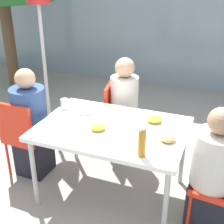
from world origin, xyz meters
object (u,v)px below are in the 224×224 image
chair_far (118,113)px  person_far (124,111)px  chair_right (220,173)px  salad_bowl (84,110)px  person_right (213,175)px  bottle (142,142)px  chair_left (23,133)px  drinking_cup (65,104)px  person_left (31,127)px

chair_far → person_far: size_ratio=0.73×
chair_right → salad_bowl: (-1.34, 0.20, 0.27)m
chair_right → person_right: 0.10m
bottle → salad_bowl: size_ratio=1.63×
person_right → person_far: person_far is taller
chair_left → drinking_cup: bearing=32.5°
chair_far → bottle: bottle is taller
chair_left → chair_right: same height
chair_right → person_far: 1.33m
chair_left → person_far: person_far is taller
drinking_cup → salad_bowl: (0.22, -0.01, -0.03)m
chair_far → person_far: bearing=58.1°
chair_left → drinking_cup: size_ratio=7.88×
chair_right → salad_bowl: chair_right is taller
chair_right → person_right: size_ratio=0.77×
chair_left → person_right: size_ratio=0.77×
salad_bowl → chair_right: bearing=-8.5°
person_left → chair_far: 1.00m
drinking_cup → salad_bowl: bearing=-1.3°
chair_right → chair_far: same height
chair_right → drinking_cup: chair_right is taller
chair_left → chair_far: bearing=48.8°
person_left → bottle: 1.39m
chair_right → drinking_cup: (-1.56, 0.20, 0.30)m
chair_far → chair_left: bearing=-53.8°
drinking_cup → salad_bowl: drinking_cup is taller
person_far → person_right: bearing=41.9°
salad_bowl → person_left: bearing=-165.8°
chair_left → person_right: (1.89, -0.05, 0.02)m
chair_left → bottle: 1.44m
salad_bowl → person_right: bearing=-12.1°
person_far → drinking_cup: size_ratio=10.85×
chair_right → chair_far: bearing=-27.0°
person_right → bottle: 0.69m
chair_far → person_far: (0.09, -0.03, 0.07)m
person_left → drinking_cup: 0.44m
person_far → person_left: bearing=-59.5°
chair_left → person_right: bearing=0.7°
person_far → bottle: (0.51, -1.07, 0.29)m
person_left → salad_bowl: (0.56, 0.14, 0.22)m
drinking_cup → chair_far: bearing=57.2°
person_right → person_far: size_ratio=0.95×
person_left → person_far: person_far is taller
person_right → drinking_cup: size_ratio=10.28×
drinking_cup → chair_right: bearing=-7.4°
chair_far → salad_bowl: (-0.14, -0.58, 0.27)m
person_right → bottle: bearing=31.6°
chair_far → bottle: bearing=18.1°
chair_left → salad_bowl: size_ratio=5.78×
chair_left → salad_bowl: 0.70m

